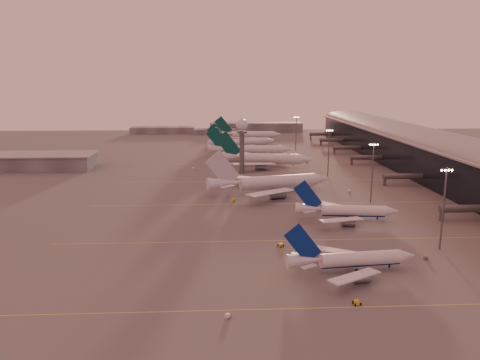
{
  "coord_description": "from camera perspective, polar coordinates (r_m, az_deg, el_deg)",
  "views": [
    {
      "loc": [
        -8.51,
        -129.63,
        49.55
      ],
      "look_at": [
        1.3,
        66.25,
        7.7
      ],
      "focal_mm": 35.0,
      "sensor_mm": 36.0,
      "label": 1
    }
  ],
  "objects": [
    {
      "name": "ground",
      "position": [
        139.04,
        0.84,
        -8.83
      ],
      "size": [
        700.0,
        700.0,
        0.0
      ],
      "primitive_type": "plane",
      "color": "#565454",
      "rests_on": "ground"
    },
    {
      "name": "taxiway_markings",
      "position": [
        195.95,
        8.57,
        -2.74
      ],
      "size": [
        180.0,
        185.25,
        0.02
      ],
      "color": "#D8C74C",
      "rests_on": "ground"
    },
    {
      "name": "terminal",
      "position": [
        269.33,
        22.8,
        2.77
      ],
      "size": [
        57.0,
        362.0,
        23.04
      ],
      "color": "black",
      "rests_on": "ground"
    },
    {
      "name": "hangar",
      "position": [
        295.26,
        -25.03,
        2.1
      ],
      "size": [
        82.0,
        27.0,
        8.5
      ],
      "color": "#595C60",
      "rests_on": "ground"
    },
    {
      "name": "radar_tower",
      "position": [
        251.63,
        0.23,
        5.52
      ],
      "size": [
        6.4,
        6.4,
        31.1
      ],
      "color": "#515358",
      "rests_on": "ground"
    },
    {
      "name": "mast_a",
      "position": [
        150.03,
        23.58,
        -2.79
      ],
      "size": [
        3.6,
        0.56,
        25.0
      ],
      "color": "#515358",
      "rests_on": "ground"
    },
    {
      "name": "mast_b",
      "position": [
        198.51,
        15.85,
        1.19
      ],
      "size": [
        3.6,
        0.56,
        25.0
      ],
      "color": "#515358",
      "rests_on": "ground"
    },
    {
      "name": "mast_c",
      "position": [
        249.26,
        10.76,
        3.57
      ],
      "size": [
        3.6,
        0.56,
        25.0
      ],
      "color": "#515358",
      "rests_on": "ground"
    },
    {
      "name": "mast_d",
      "position": [
        336.35,
        6.86,
        5.85
      ],
      "size": [
        3.6,
        0.56,
        25.0
      ],
      "color": "#515358",
      "rests_on": "ground"
    },
    {
      "name": "distant_horizon",
      "position": [
        457.19,
        -1.47,
        6.31
      ],
      "size": [
        165.0,
        37.5,
        9.0
      ],
      "color": "#595C60",
      "rests_on": "ground"
    },
    {
      "name": "narrowbody_near",
      "position": [
        128.18,
        13.43,
        -9.66
      ],
      "size": [
        36.17,
        28.74,
        14.14
      ],
      "color": "silver",
      "rests_on": "ground"
    },
    {
      "name": "narrowbody_mid",
      "position": [
        173.14,
        12.81,
        -3.87
      ],
      "size": [
        37.51,
        29.79,
        14.68
      ],
      "color": "silver",
      "rests_on": "ground"
    },
    {
      "name": "widebody_white",
      "position": [
        210.06,
        3.74,
        -0.63
      ],
      "size": [
        57.17,
        45.31,
        20.41
      ],
      "color": "silver",
      "rests_on": "ground"
    },
    {
      "name": "greentail_a",
      "position": [
        274.08,
        3.03,
        2.39
      ],
      "size": [
        56.18,
        44.94,
        20.62
      ],
      "color": "silver",
      "rests_on": "ground"
    },
    {
      "name": "greentail_b",
      "position": [
        309.24,
        1.19,
        3.49
      ],
      "size": [
        55.91,
        45.12,
        20.3
      ],
      "color": "silver",
      "rests_on": "ground"
    },
    {
      "name": "greentail_c",
      "position": [
        347.59,
        0.32,
        4.43
      ],
      "size": [
        51.96,
        41.26,
        19.64
      ],
      "color": "silver",
      "rests_on": "ground"
    },
    {
      "name": "greentail_d",
      "position": [
        396.14,
        1.03,
        5.38
      ],
      "size": [
        56.3,
        45.29,
        20.46
      ],
      "color": "silver",
      "rests_on": "ground"
    },
    {
      "name": "gsv_truck_a",
      "position": [
        103.54,
        -1.33,
        -15.92
      ],
      "size": [
        5.02,
        4.1,
        1.96
      ],
      "color": "silver",
      "rests_on": "ground"
    },
    {
      "name": "gsv_tug_near",
      "position": [
        111.94,
        14.06,
        -14.32
      ],
      "size": [
        2.68,
        3.84,
        1.01
      ],
      "color": "gold",
      "rests_on": "ground"
    },
    {
      "name": "gsv_catering_a",
      "position": [
        143.19,
        21.81,
        -8.33
      ],
      "size": [
        4.73,
        2.9,
        3.61
      ],
      "color": "#4E5053",
      "rests_on": "ground"
    },
    {
      "name": "gsv_tug_mid",
      "position": [
        143.9,
        4.99,
        -7.93
      ],
      "size": [
        3.75,
        3.9,
        0.97
      ],
      "color": "gold",
      "rests_on": "ground"
    },
    {
      "name": "gsv_truck_b",
      "position": [
        185.04,
        13.42,
        -3.51
      ],
      "size": [
        5.1,
        3.18,
        1.94
      ],
      "color": "gold",
      "rests_on": "ground"
    },
    {
      "name": "gsv_truck_c",
      "position": [
        195.48,
        -0.74,
        -2.26
      ],
      "size": [
        5.92,
        5.69,
        2.44
      ],
      "color": "gold",
      "rests_on": "ground"
    },
    {
      "name": "gsv_catering_b",
      "position": [
        217.02,
        13.2,
        -0.99
      ],
      "size": [
        4.62,
        2.54,
        3.62
      ],
      "color": "silver",
      "rests_on": "ground"
    },
    {
      "name": "gsv_tug_far",
      "position": [
        240.27,
        1.16,
        0.25
      ],
      "size": [
        3.38,
        3.45,
        0.86
      ],
      "color": "silver",
      "rests_on": "ground"
    },
    {
      "name": "gsv_truck_d",
      "position": [
        267.3,
        -5.73,
        1.54
      ],
      "size": [
        2.15,
        5.38,
        2.15
      ],
      "color": "silver",
      "rests_on": "ground"
    },
    {
      "name": "gsv_tug_hangar",
      "position": [
        290.2,
        8.19,
        2.18
      ],
      "size": [
        3.35,
        2.23,
        0.9
      ],
      "color": "silver",
      "rests_on": "ground"
    }
  ]
}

